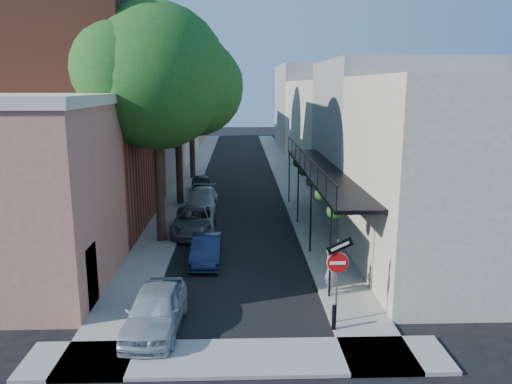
{
  "coord_description": "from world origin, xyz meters",
  "views": [
    {
      "loc": [
        0.09,
        -13.81,
        7.61
      ],
      "look_at": [
        0.83,
        8.66,
        2.8
      ],
      "focal_mm": 35.0,
      "sensor_mm": 36.0,
      "label": 1
    }
  ],
  "objects": [
    {
      "name": "parked_car_c",
      "position": [
        -2.3,
        11.46,
        0.66
      ],
      "size": [
        2.23,
        4.75,
        1.31
      ],
      "primitive_type": "imported",
      "rotation": [
        0.0,
        0.0,
        0.01
      ],
      "color": "slate",
      "rests_on": "ground"
    },
    {
      "name": "oak_near",
      "position": [
        -3.37,
        10.26,
        7.88
      ],
      "size": [
        7.48,
        6.8,
        11.42
      ],
      "color": "black",
      "rests_on": "ground"
    },
    {
      "name": "road_surface",
      "position": [
        0.0,
        30.0,
        0.01
      ],
      "size": [
        6.0,
        64.0,
        0.01
      ],
      "primitive_type": "cube",
      "color": "black",
      "rests_on": "ground"
    },
    {
      "name": "pedestrian",
      "position": [
        3.4,
        3.34,
        0.99
      ],
      "size": [
        0.52,
        0.7,
        1.74
      ],
      "primitive_type": "imported",
      "rotation": [
        0.0,
        0.0,
        1.74
      ],
      "color": "gray",
      "rests_on": "sidewalk_right"
    },
    {
      "name": "sidewalk_cross",
      "position": [
        0.0,
        -1.0,
        0.06
      ],
      "size": [
        12.0,
        2.0,
        0.12
      ],
      "primitive_type": "cube",
      "color": "gray",
      "rests_on": "ground"
    },
    {
      "name": "sidewalk_right",
      "position": [
        4.0,
        30.0,
        0.06
      ],
      "size": [
        2.0,
        64.0,
        0.12
      ],
      "primitive_type": "cube",
      "color": "gray",
      "rests_on": "ground"
    },
    {
      "name": "parked_car_d",
      "position": [
        -2.27,
        16.75,
        0.64
      ],
      "size": [
        1.83,
        4.45,
        1.29
      ],
      "primitive_type": "imported",
      "rotation": [
        0.0,
        0.0,
        -0.01
      ],
      "color": "silver",
      "rests_on": "ground"
    },
    {
      "name": "buildings_left",
      "position": [
        -9.3,
        28.76,
        4.94
      ],
      "size": [
        10.1,
        59.1,
        12.0
      ],
      "color": "tan",
      "rests_on": "ground"
    },
    {
      "name": "oak_mid",
      "position": [
        -3.42,
        18.23,
        7.06
      ],
      "size": [
        6.6,
        6.0,
        10.2
      ],
      "color": "black",
      "rests_on": "ground"
    },
    {
      "name": "sign_post",
      "position": [
        3.16,
        0.97,
        2.04
      ],
      "size": [
        0.89,
        0.17,
        2.99
      ],
      "color": "#595B60",
      "rests_on": "ground"
    },
    {
      "name": "parked_car_e",
      "position": [
        -2.6,
        21.4,
        0.64
      ],
      "size": [
        2.01,
        3.93,
        1.28
      ],
      "primitive_type": "imported",
      "rotation": [
        0.0,
        0.0,
        0.14
      ],
      "color": "black",
      "rests_on": "ground"
    },
    {
      "name": "parked_car_b",
      "position": [
        -1.4,
        7.01,
        0.59
      ],
      "size": [
        1.27,
        3.6,
        1.18
      ],
      "primitive_type": "imported",
      "rotation": [
        0.0,
        0.0,
        0.0
      ],
      "color": "#131F3D",
      "rests_on": "ground"
    },
    {
      "name": "oak_far",
      "position": [
        -3.35,
        27.27,
        8.26
      ],
      "size": [
        7.7,
        7.0,
        11.9
      ],
      "color": "black",
      "rests_on": "ground"
    },
    {
      "name": "sidewalk_left",
      "position": [
        -4.0,
        30.0,
        0.06
      ],
      "size": [
        2.0,
        64.0,
        0.12
      ],
      "primitive_type": "cube",
      "color": "gray",
      "rests_on": "ground"
    },
    {
      "name": "ground",
      "position": [
        0.0,
        0.0,
        0.0
      ],
      "size": [
        160.0,
        160.0,
        0.0
      ],
      "primitive_type": "plane",
      "color": "black",
      "rests_on": "ground"
    },
    {
      "name": "parked_car_a",
      "position": [
        -2.6,
        0.85,
        0.7
      ],
      "size": [
        1.8,
        4.16,
        1.4
      ],
      "primitive_type": "imported",
      "rotation": [
        0.0,
        0.0,
        -0.04
      ],
      "color": "#A6AFB7",
      "rests_on": "ground"
    },
    {
      "name": "bollard",
      "position": [
        3.0,
        0.5,
        0.52
      ],
      "size": [
        0.14,
        0.14,
        0.8
      ],
      "primitive_type": "cylinder",
      "color": "black",
      "rests_on": "sidewalk_right"
    },
    {
      "name": "buildings_right",
      "position": [
        8.99,
        29.49,
        4.42
      ],
      "size": [
        9.8,
        55.0,
        10.0
      ],
      "color": "beige",
      "rests_on": "ground"
    }
  ]
}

